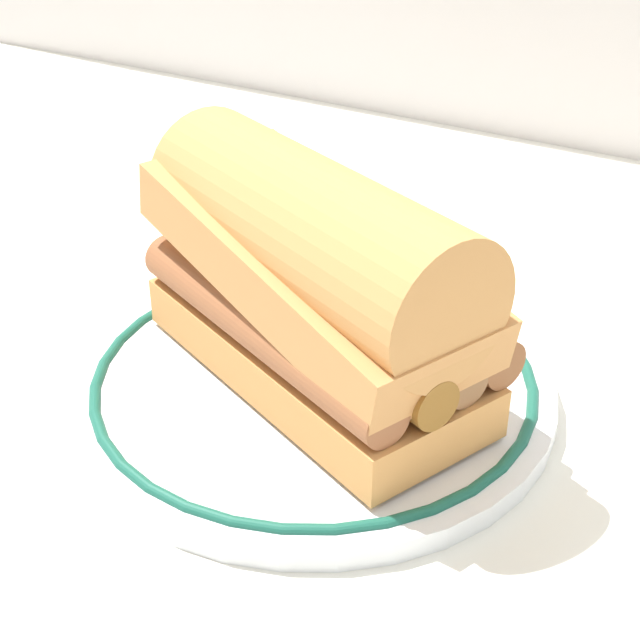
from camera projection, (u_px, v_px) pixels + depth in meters
The scene contains 3 objects.
ground_plane at pixel (314, 396), 0.51m from camera, with size 1.50×1.50×0.00m, color silver.
plate at pixel (320, 380), 0.51m from camera, with size 0.25×0.25×0.01m.
sausage_sandwich at pixel (320, 273), 0.48m from camera, with size 0.21×0.16×0.12m.
Camera 1 is at (0.20, -0.36, 0.30)m, focal length 54.43 mm.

